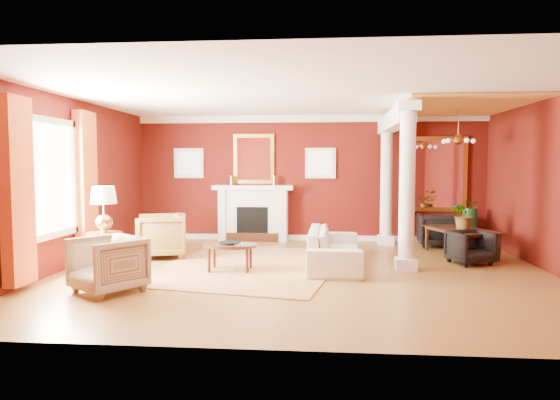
# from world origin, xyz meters

# --- Properties ---
(ground) EXTENTS (8.00, 8.00, 0.00)m
(ground) POSITION_xyz_m (0.00, 0.00, 0.00)
(ground) COLOR brown
(ground) RESTS_ON ground
(room_shell) EXTENTS (8.04, 7.04, 2.92)m
(room_shell) POSITION_xyz_m (0.00, 0.00, 2.02)
(room_shell) COLOR #550C0B
(room_shell) RESTS_ON ground
(fireplace) EXTENTS (1.85, 0.42, 1.29)m
(fireplace) POSITION_xyz_m (-1.30, 3.32, 0.65)
(fireplace) COLOR white
(fireplace) RESTS_ON ground
(overmantel_mirror) EXTENTS (0.95, 0.07, 1.15)m
(overmantel_mirror) POSITION_xyz_m (-1.30, 3.45, 1.90)
(overmantel_mirror) COLOR gold
(overmantel_mirror) RESTS_ON fireplace
(flank_window_left) EXTENTS (0.70, 0.07, 0.70)m
(flank_window_left) POSITION_xyz_m (-2.85, 3.46, 1.80)
(flank_window_left) COLOR white
(flank_window_left) RESTS_ON room_shell
(flank_window_right) EXTENTS (0.70, 0.07, 0.70)m
(flank_window_right) POSITION_xyz_m (0.25, 3.46, 1.80)
(flank_window_right) COLOR white
(flank_window_right) RESTS_ON room_shell
(left_window) EXTENTS (0.21, 2.55, 2.60)m
(left_window) POSITION_xyz_m (-3.89, -0.60, 1.42)
(left_window) COLOR white
(left_window) RESTS_ON room_shell
(column_front) EXTENTS (0.36, 0.36, 2.80)m
(column_front) POSITION_xyz_m (1.70, 0.30, 1.43)
(column_front) COLOR white
(column_front) RESTS_ON ground
(column_back) EXTENTS (0.36, 0.36, 2.80)m
(column_back) POSITION_xyz_m (1.70, 3.00, 1.43)
(column_back) COLOR white
(column_back) RESTS_ON ground
(header_beam) EXTENTS (0.30, 3.20, 0.32)m
(header_beam) POSITION_xyz_m (1.70, 1.90, 2.62)
(header_beam) COLOR white
(header_beam) RESTS_ON column_front
(amber_ceiling) EXTENTS (2.30, 3.40, 0.04)m
(amber_ceiling) POSITION_xyz_m (2.85, 1.75, 2.87)
(amber_ceiling) COLOR gold
(amber_ceiling) RESTS_ON room_shell
(dining_mirror) EXTENTS (1.30, 0.07, 1.70)m
(dining_mirror) POSITION_xyz_m (2.90, 3.45, 1.55)
(dining_mirror) COLOR gold
(dining_mirror) RESTS_ON room_shell
(chandelier) EXTENTS (0.60, 0.62, 0.75)m
(chandelier) POSITION_xyz_m (2.90, 1.80, 2.25)
(chandelier) COLOR #C2823D
(chandelier) RESTS_ON room_shell
(crown_trim) EXTENTS (8.00, 0.08, 0.16)m
(crown_trim) POSITION_xyz_m (0.00, 3.46, 2.82)
(crown_trim) COLOR white
(crown_trim) RESTS_ON room_shell
(base_trim) EXTENTS (8.00, 0.08, 0.12)m
(base_trim) POSITION_xyz_m (0.00, 3.46, 0.06)
(base_trim) COLOR white
(base_trim) RESTS_ON ground
(rug) EXTENTS (3.60, 4.38, 0.02)m
(rug) POSITION_xyz_m (-0.95, 0.42, 0.01)
(rug) COLOR maroon
(rug) RESTS_ON ground
(sofa) EXTENTS (0.70, 2.26, 0.88)m
(sofa) POSITION_xyz_m (0.52, 0.50, 0.44)
(sofa) COLOR beige
(sofa) RESTS_ON ground
(armchair_leopard) EXTENTS (1.04, 1.08, 0.91)m
(armchair_leopard) POSITION_xyz_m (-2.75, 1.07, 0.46)
(armchair_leopard) COLOR black
(armchair_leopard) RESTS_ON ground
(armchair_stripe) EXTENTS (1.13, 1.12, 0.85)m
(armchair_stripe) POSITION_xyz_m (-2.65, -1.54, 0.43)
(armchair_stripe) COLOR tan
(armchair_stripe) RESTS_ON ground
(coffee_table) EXTENTS (0.89, 0.89, 0.45)m
(coffee_table) POSITION_xyz_m (-1.21, -0.04, 0.41)
(coffee_table) COLOR black
(coffee_table) RESTS_ON ground
(coffee_book) EXTENTS (0.17, 0.04, 0.23)m
(coffee_book) POSITION_xyz_m (-1.18, -0.08, 0.57)
(coffee_book) COLOR black
(coffee_book) RESTS_ON coffee_table
(side_table) EXTENTS (0.57, 0.57, 1.42)m
(side_table) POSITION_xyz_m (-3.23, -0.33, 0.94)
(side_table) COLOR black
(side_table) RESTS_ON ground
(dining_table) EXTENTS (0.97, 1.58, 0.83)m
(dining_table) POSITION_xyz_m (3.01, 1.75, 0.42)
(dining_table) COLOR black
(dining_table) RESTS_ON ground
(dining_chair_near) EXTENTS (0.80, 0.78, 0.66)m
(dining_chair_near) POSITION_xyz_m (2.92, 0.90, 0.33)
(dining_chair_near) COLOR black
(dining_chair_near) RESTS_ON ground
(dining_chair_far) EXTENTS (0.80, 0.76, 0.78)m
(dining_chair_far) POSITION_xyz_m (2.76, 2.81, 0.39)
(dining_chair_far) COLOR black
(dining_chair_far) RESTS_ON ground
(green_urn) EXTENTS (0.35, 0.35, 0.83)m
(green_urn) POSITION_xyz_m (3.50, 3.00, 0.32)
(green_urn) COLOR #154421
(green_urn) RESTS_ON ground
(potted_plant) EXTENTS (0.54, 0.59, 0.43)m
(potted_plant) POSITION_xyz_m (3.03, 1.73, 1.05)
(potted_plant) COLOR #26591E
(potted_plant) RESTS_ON dining_table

